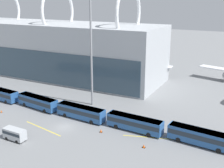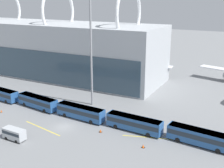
{
  "view_description": "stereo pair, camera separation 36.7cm",
  "coord_description": "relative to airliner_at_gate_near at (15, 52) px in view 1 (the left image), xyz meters",
  "views": [
    {
      "loc": [
        36.0,
        -46.51,
        27.77
      ],
      "look_at": [
        0.32,
        22.94,
        4.0
      ],
      "focal_mm": 45.0,
      "sensor_mm": 36.0,
      "label": 1
    },
    {
      "loc": [
        36.33,
        -46.34,
        27.77
      ],
      "look_at": [
        0.32,
        22.94,
        4.0
      ],
      "focal_mm": 45.0,
      "sensor_mm": 36.0,
      "label": 2
    }
  ],
  "objects": [
    {
      "name": "shuttle_bus_1",
      "position": [
        46.14,
        -37.69,
        -3.0
      ],
      "size": [
        12.91,
        4.3,
        3.19
      ],
      "rotation": [
        0.0,
        0.0,
        -0.13
      ],
      "color": "#285693",
      "rests_on": "ground_plane"
    },
    {
      "name": "traffic_cone_0",
      "position": [
        39.86,
        -44.29,
        -4.56
      ],
      "size": [
        0.52,
        0.52,
        0.66
      ],
      "color": "black",
      "rests_on": "ground_plane"
    },
    {
      "name": "service_van_foreground",
      "position": [
        53.9,
        -53.4,
        -3.46
      ],
      "size": [
        5.01,
        2.13,
        2.44
      ],
      "rotation": [
        0.0,
        0.0,
        -0.02
      ],
      "color": "#B2B7BC",
      "rests_on": "ground_plane"
    },
    {
      "name": "shuttle_bus_2",
      "position": [
        60.08,
        -38.28,
        -3.0
      ],
      "size": [
        12.81,
        3.47,
        3.19
      ],
      "rotation": [
        0.0,
        0.0,
        -0.06
      ],
      "color": "#285693",
      "rests_on": "ground_plane"
    },
    {
      "name": "ground_plane",
      "position": [
        59.27,
        -43.86,
        -4.88
      ],
      "size": [
        440.0,
        440.0,
        0.0
      ],
      "primitive_type": "plane",
      "color": "slate"
    },
    {
      "name": "shuttle_bus_4",
      "position": [
        87.96,
        -38.15,
        -3.0
      ],
      "size": [
        12.87,
        3.9,
        3.19
      ],
      "rotation": [
        0.0,
        0.0,
        -0.1
      ],
      "color": "#285693",
      "rests_on": "ground_plane"
    },
    {
      "name": "lane_stripe_2",
      "position": [
        70.62,
        -33.16,
        -4.88
      ],
      "size": [
        7.24,
        1.67,
        0.01
      ],
      "primitive_type": "cube",
      "rotation": [
        0.0,
        0.0,
        -0.2
      ],
      "color": "yellow",
      "rests_on": "ground_plane"
    },
    {
      "name": "airliner_at_gate_far",
      "position": [
        50.16,
        3.16,
        0.6
      ],
      "size": [
        40.16,
        42.39,
        13.98
      ],
      "rotation": [
        0.0,
        0.0,
        -1.53
      ],
      "color": "silver",
      "rests_on": "ground_plane"
    },
    {
      "name": "lane_stripe_5",
      "position": [
        55.41,
        -46.67,
        -4.88
      ],
      "size": [
        11.66,
        2.55,
        0.01
      ],
      "primitive_type": "cube",
      "rotation": [
        0.0,
        0.0,
        -0.2
      ],
      "color": "yellow",
      "rests_on": "ground_plane"
    },
    {
      "name": "traffic_cone_2",
      "position": [
        78.54,
        -44.23,
        -4.55
      ],
      "size": [
        0.65,
        0.65,
        0.68
      ],
      "color": "black",
      "rests_on": "ground_plane"
    },
    {
      "name": "floodlight_mast",
      "position": [
        57.62,
        -28.85,
        13.6
      ],
      "size": [
        2.22,
        2.22,
        29.94
      ],
      "color": "gray",
      "rests_on": "ground_plane"
    },
    {
      "name": "lane_stripe_3",
      "position": [
        78.25,
        -39.72,
        -4.88
      ],
      "size": [
        11.03,
        3.62,
        0.01
      ],
      "primitive_type": "cube",
      "rotation": [
        0.0,
        0.0,
        0.3
      ],
      "color": "yellow",
      "rests_on": "ground_plane"
    },
    {
      "name": "traffic_cone_1",
      "position": [
        67.9,
        -42.33,
        -4.52
      ],
      "size": [
        0.64,
        0.64,
        0.74
      ],
      "color": "black",
      "rests_on": "ground_plane"
    },
    {
      "name": "shuttle_bus_0",
      "position": [
        32.2,
        -37.54,
        -3.0
      ],
      "size": [
        12.86,
        3.85,
        3.19
      ],
      "rotation": [
        0.0,
        0.0,
        -0.09
      ],
      "color": "#285693",
      "rests_on": "ground_plane"
    },
    {
      "name": "shuttle_bus_3",
      "position": [
        74.02,
        -38.23,
        -3.0
      ],
      "size": [
        12.8,
        3.41,
        3.19
      ],
      "rotation": [
        0.0,
        0.0,
        -0.06
      ],
      "color": "#285693",
      "rests_on": "ground_plane"
    },
    {
      "name": "terminal_building",
      "position": [
        3.3,
        -7.25,
        5.19
      ],
      "size": [
        131.55,
        24.23,
        32.44
      ],
      "color": "#B2B7BC",
      "rests_on": "ground_plane"
    },
    {
      "name": "airliner_at_gate_near",
      "position": [
        0.0,
        0.0,
        0.0
      ],
      "size": [
        38.98,
        40.97,
        13.78
      ],
      "rotation": [
        0.0,
        0.0,
        -1.34
      ],
      "color": "silver",
      "rests_on": "ground_plane"
    }
  ]
}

